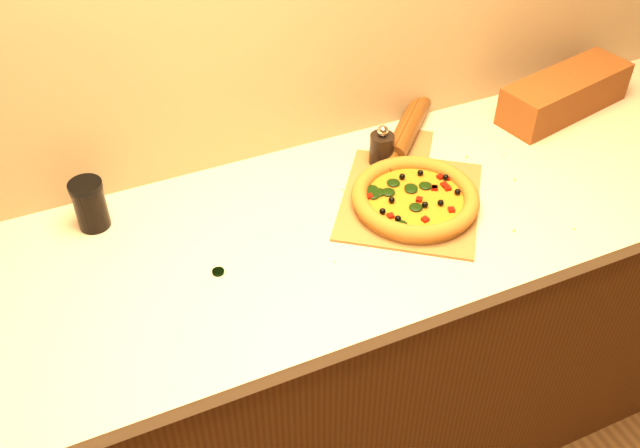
{
  "coord_description": "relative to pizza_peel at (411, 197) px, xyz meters",
  "views": [
    {
      "loc": [
        -0.45,
        0.3,
        1.99
      ],
      "look_at": [
        0.03,
        1.38,
        0.96
      ],
      "focal_mm": 40.0,
      "sensor_mm": 36.0,
      "label": 1
    }
  ],
  "objects": [
    {
      "name": "bottle_cap",
      "position": [
        -0.51,
        -0.05,
        -0.0
      ],
      "size": [
        0.03,
        0.03,
        0.01
      ],
      "primitive_type": "cylinder",
      "rotation": [
        0.0,
        0.0,
        -0.41
      ],
      "color": "black",
      "rests_on": "countertop"
    },
    {
      "name": "dark_jar",
      "position": [
        -0.72,
        0.21,
        0.06
      ],
      "size": [
        0.08,
        0.08,
        0.12
      ],
      "color": "black",
      "rests_on": "countertop"
    },
    {
      "name": "pepper_grinder",
      "position": [
        -0.0,
        0.15,
        0.04
      ],
      "size": [
        0.06,
        0.06,
        0.12
      ],
      "color": "black",
      "rests_on": "countertop"
    },
    {
      "name": "rolling_pin",
      "position": [
        0.13,
        0.24,
        0.03
      ],
      "size": [
        0.32,
        0.32,
        0.06
      ],
      "rotation": [
        0.0,
        0.0,
        0.8
      ],
      "color": "#54240E",
      "rests_on": "countertop"
    },
    {
      "name": "bread_bag",
      "position": [
        0.59,
        0.17,
        0.05
      ],
      "size": [
        0.43,
        0.21,
        0.11
      ],
      "primitive_type": "cube",
      "rotation": [
        0.0,
        0.0,
        0.21
      ],
      "color": "brown",
      "rests_on": "countertop"
    },
    {
      "name": "cabinet",
      "position": [
        -0.3,
        -0.01,
        -0.47
      ],
      "size": [
        2.8,
        0.65,
        0.86
      ],
      "primitive_type": "cube",
      "color": "#49250F",
      "rests_on": "ground"
    },
    {
      "name": "pizza",
      "position": [
        -0.01,
        -0.03,
        0.02
      ],
      "size": [
        0.3,
        0.3,
        0.04
      ],
      "color": "#AE772B",
      "rests_on": "pizza_peel"
    },
    {
      "name": "pizza_peel",
      "position": [
        0.0,
        0.0,
        0.0
      ],
      "size": [
        0.47,
        0.5,
        0.01
      ],
      "rotation": [
        0.0,
        0.0,
        -0.63
      ],
      "color": "brown",
      "rests_on": "countertop"
    },
    {
      "name": "countertop",
      "position": [
        -0.3,
        -0.01,
        -0.02
      ],
      "size": [
        2.84,
        0.68,
        0.04
      ],
      "primitive_type": "cube",
      "color": "beige",
      "rests_on": "cabinet"
    }
  ]
}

